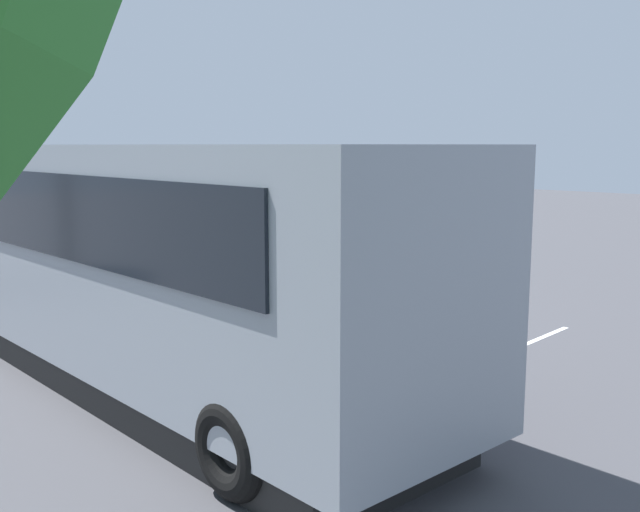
% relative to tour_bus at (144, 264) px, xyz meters
% --- Properties ---
extents(ground_plane, '(80.00, 80.00, 0.00)m').
position_rel_tour_bus_xyz_m(ground_plane, '(1.76, -4.23, -1.65)').
color(ground_plane, '#424247').
extents(tour_bus, '(10.36, 3.00, 3.25)m').
position_rel_tour_bus_xyz_m(tour_bus, '(0.00, 0.00, 0.00)').
color(tour_bus, '#8C939E').
rests_on(tour_bus, ground_plane).
extents(spectator_far_left, '(0.58, 0.35, 1.67)m').
position_rel_tour_bus_xyz_m(spectator_far_left, '(-1.19, -2.80, -0.66)').
color(spectator_far_left, '#473823').
rests_on(spectator_far_left, ground_plane).
extents(spectator_left, '(0.57, 0.32, 1.80)m').
position_rel_tour_bus_xyz_m(spectator_left, '(-0.20, -2.73, -0.57)').
color(spectator_left, black).
rests_on(spectator_left, ground_plane).
extents(spectator_centre, '(0.58, 0.37, 1.78)m').
position_rel_tour_bus_xyz_m(spectator_centre, '(1.10, -3.10, -0.58)').
color(spectator_centre, '#473823').
rests_on(spectator_centre, ground_plane).
extents(spectator_right, '(0.57, 0.34, 1.77)m').
position_rel_tour_bus_xyz_m(spectator_right, '(2.09, -2.76, -0.58)').
color(spectator_right, black).
rests_on(spectator_right, ground_plane).
extents(parked_motorcycle_silver, '(2.05, 0.58, 0.99)m').
position_rel_tour_bus_xyz_m(parked_motorcycle_silver, '(-2.89, -2.07, -1.16)').
color(parked_motorcycle_silver, black).
rests_on(parked_motorcycle_silver, ground_plane).
extents(stunt_motorcycle, '(1.98, 0.58, 1.78)m').
position_rel_tour_bus_xyz_m(stunt_motorcycle, '(3.78, -7.18, -0.62)').
color(stunt_motorcycle, black).
rests_on(stunt_motorcycle, ground_plane).
extents(traffic_cone, '(0.34, 0.34, 0.63)m').
position_rel_tour_bus_xyz_m(traffic_cone, '(1.94, -7.90, -1.34)').
color(traffic_cone, orange).
rests_on(traffic_cone, ground_plane).
extents(bay_line_a, '(0.24, 4.19, 0.01)m').
position_rel_tour_bus_xyz_m(bay_line_a, '(-2.81, -4.82, -1.64)').
color(bay_line_a, white).
rests_on(bay_line_a, ground_plane).
extents(bay_line_b, '(0.24, 4.05, 0.01)m').
position_rel_tour_bus_xyz_m(bay_line_b, '(-0.13, -4.82, -1.64)').
color(bay_line_b, white).
rests_on(bay_line_b, ground_plane).
extents(bay_line_c, '(0.25, 4.42, 0.01)m').
position_rel_tour_bus_xyz_m(bay_line_c, '(2.54, -4.82, -1.64)').
color(bay_line_c, white).
rests_on(bay_line_c, ground_plane).
extents(bay_line_d, '(0.22, 3.57, 0.01)m').
position_rel_tour_bus_xyz_m(bay_line_d, '(5.22, -4.82, -1.64)').
color(bay_line_d, white).
rests_on(bay_line_d, ground_plane).
extents(bay_line_e, '(0.22, 3.74, 0.01)m').
position_rel_tour_bus_xyz_m(bay_line_e, '(7.90, -4.82, -1.64)').
color(bay_line_e, white).
rests_on(bay_line_e, ground_plane).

